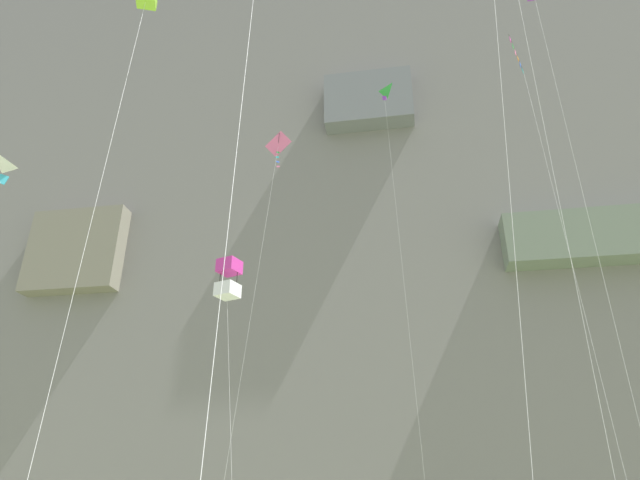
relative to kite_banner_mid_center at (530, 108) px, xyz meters
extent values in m
cube|color=slate|center=(-10.33, 31.02, 14.57)|extent=(180.00, 27.34, 75.32)
cube|color=slate|center=(-39.32, 17.51, 0.87)|extent=(9.49, 3.87, 8.42)
cube|color=slate|center=(-10.33, 17.07, 15.15)|extent=(8.69, 3.50, 5.99)
cube|color=slate|center=(8.28, 16.56, -1.43)|extent=(15.77, 3.12, 4.37)
cylinder|color=silver|center=(-4.93, -14.42, -10.82)|extent=(2.36, 3.01, 24.30)
cylinder|color=black|center=(-0.05, 0.49, 4.64)|extent=(1.44, 3.46, 0.02)
cube|color=teal|center=(0.55, 1.94, 4.46)|extent=(0.15, 0.29, 0.33)
cube|color=blue|center=(0.31, 1.36, 4.46)|extent=(0.14, 0.28, 0.33)
cube|color=orange|center=(0.07, 0.78, 4.46)|extent=(0.14, 0.28, 0.33)
cube|color=pink|center=(-0.16, 0.21, 4.46)|extent=(0.14, 0.29, 0.33)
cube|color=green|center=(-0.40, -0.37, 4.46)|extent=(0.14, 0.28, 0.33)
cube|color=#CC3399|center=(-0.64, -0.95, 4.46)|extent=(0.13, 0.28, 0.33)
cylinder|color=silver|center=(0.19, -0.78, -9.16)|extent=(0.96, 6.02, 27.61)
cylinder|color=silver|center=(0.09, -4.68, -8.85)|extent=(0.74, 2.73, 28.23)
cylinder|color=silver|center=(-16.24, -15.39, -13.22)|extent=(1.66, 3.61, 19.49)
cylinder|color=silver|center=(-11.44, -17.68, -12.41)|extent=(1.61, 5.81, 21.12)
pyramid|color=white|center=(-27.60, -5.93, -5.68)|extent=(1.88, 2.23, 0.40)
cube|color=#38B2D1|center=(-28.17, -6.17, -5.80)|extent=(0.54, 0.28, 0.61)
cylinder|color=silver|center=(-2.20, -8.83, -6.29)|extent=(1.67, 4.49, 33.36)
cube|color=#CC3399|center=(-17.62, -0.31, -9.03)|extent=(1.38, 1.38, 0.77)
cube|color=white|center=(-17.62, -0.31, -10.44)|extent=(1.38, 1.38, 0.77)
cylinder|color=black|center=(-17.13, -0.31, -9.73)|extent=(0.04, 0.04, 2.06)
cylinder|color=black|center=(-18.11, -0.31, -9.73)|extent=(0.04, 0.04, 2.06)
cylinder|color=silver|center=(-16.56, -1.71, -16.89)|extent=(2.13, 2.81, 12.15)
pyramid|color=green|center=(-9.06, 8.75, 9.28)|extent=(1.32, 1.67, 0.15)
cube|color=purple|center=(-8.59, 8.87, 9.11)|extent=(0.38, 0.14, 0.43)
cylinder|color=silver|center=(-8.06, 8.24, -6.93)|extent=(1.07, 1.27, 32.08)
cube|color=pink|center=(-16.13, 3.73, 1.86)|extent=(1.92, 0.56, 1.81)
cylinder|color=black|center=(-16.13, 3.73, 1.86)|extent=(0.26, 0.63, 1.44)
cube|color=green|center=(-16.14, 3.73, 1.16)|extent=(0.22, 0.10, 0.11)
cube|color=teal|center=(-16.17, 3.73, 0.76)|extent=(0.22, 0.10, 0.11)
cube|color=blue|center=(-16.13, 3.73, 0.37)|extent=(0.20, 0.14, 0.11)
cube|color=pink|center=(-16.08, 3.73, -0.02)|extent=(0.22, 0.06, 0.11)
cylinder|color=silver|center=(-17.12, 2.77, -10.67)|extent=(1.99, 1.95, 24.59)
camera|label=1|loc=(-7.99, -27.40, -20.58)|focal=30.67mm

